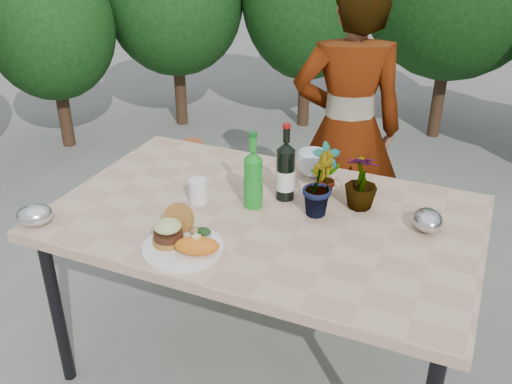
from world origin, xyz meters
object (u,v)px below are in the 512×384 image
at_px(wine_bottle, 285,172).
at_px(person, 347,131).
at_px(dinner_plate, 183,248).
at_px(patio_table, 264,226).

bearing_deg(wine_bottle, person, 82.81).
bearing_deg(dinner_plate, person, 79.45).
bearing_deg(dinner_plate, wine_bottle, 69.27).
distance_m(dinner_plate, person, 1.27).
relative_size(patio_table, wine_bottle, 5.06).
height_order(dinner_plate, wine_bottle, wine_bottle).
xyz_separation_m(dinner_plate, wine_bottle, (0.19, 0.49, 0.11)).
xyz_separation_m(patio_table, wine_bottle, (0.03, 0.15, 0.17)).
bearing_deg(person, wine_bottle, 63.81).
bearing_deg(wine_bottle, dinner_plate, -114.40).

